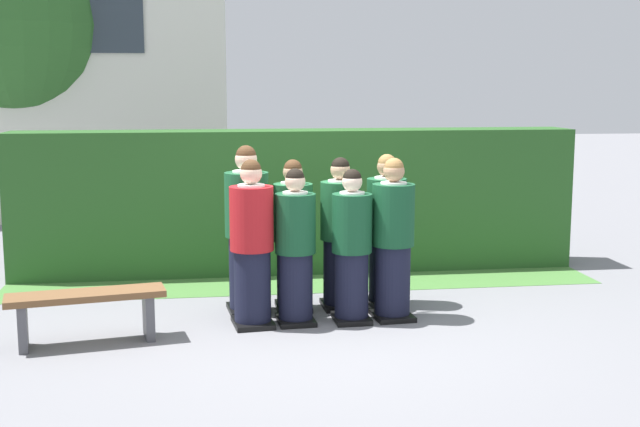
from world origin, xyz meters
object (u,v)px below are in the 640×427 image
at_px(student_front_row_3, 393,243).
at_px(student_rear_row_1, 293,239).
at_px(student_front_row_1, 295,250).
at_px(student_front_row_2, 352,250).
at_px(student_rear_row_0, 247,233).
at_px(student_rear_row_2, 340,237).
at_px(student_in_red_blazer, 252,247).
at_px(wooden_bench, 86,306).
at_px(student_rear_row_3, 386,234).

relative_size(student_front_row_3, student_rear_row_1, 1.03).
height_order(student_front_row_1, student_front_row_2, student_front_row_1).
relative_size(student_front_row_1, student_front_row_2, 1.01).
distance_m(student_front_row_1, student_rear_row_0, 0.66).
height_order(student_rear_row_0, student_rear_row_2, student_rear_row_0).
height_order(student_in_red_blazer, student_front_row_3, student_in_red_blazer).
bearing_deg(student_front_row_2, student_front_row_3, 6.37).
distance_m(student_front_row_2, student_rear_row_1, 0.75).
bearing_deg(student_front_row_1, student_rear_row_1, 86.38).
bearing_deg(wooden_bench, student_front_row_3, 8.38).
height_order(student_in_red_blazer, student_front_row_1, student_in_red_blazer).
height_order(student_rear_row_2, student_rear_row_3, student_rear_row_3).
bearing_deg(student_in_red_blazer, student_rear_row_3, 21.99).
distance_m(student_front_row_1, student_front_row_3, 0.98).
relative_size(student_in_red_blazer, student_rear_row_2, 1.02).
xyz_separation_m(student_in_red_blazer, student_front_row_3, (1.41, 0.06, -0.00)).
distance_m(student_in_red_blazer, student_rear_row_2, 1.09).
bearing_deg(student_rear_row_2, student_rear_row_1, 178.15).
bearing_deg(student_rear_row_1, student_front_row_3, -27.04).
distance_m(student_front_row_2, student_rear_row_2, 0.52).
height_order(student_rear_row_3, wooden_bench, student_rear_row_3).
relative_size(student_front_row_1, student_rear_row_2, 0.96).
relative_size(student_front_row_2, student_front_row_3, 0.94).
height_order(student_rear_row_1, wooden_bench, student_rear_row_1).
distance_m(student_front_row_2, wooden_bench, 2.56).
distance_m(student_front_row_1, student_front_row_2, 0.56).
xyz_separation_m(student_rear_row_0, student_rear_row_3, (1.48, 0.09, -0.06)).
bearing_deg(student_rear_row_0, student_rear_row_2, 1.79).
bearing_deg(student_rear_row_2, student_rear_row_3, 6.51).
distance_m(student_in_red_blazer, student_rear_row_0, 0.50).
bearing_deg(student_rear_row_0, student_front_row_3, -17.05).
bearing_deg(student_front_row_1, student_rear_row_2, 43.72).
xyz_separation_m(student_front_row_2, student_rear_row_0, (-1.00, 0.49, 0.10)).
height_order(student_front_row_3, wooden_bench, student_front_row_3).
distance_m(student_in_red_blazer, student_front_row_3, 1.41).
distance_m(student_rear_row_3, wooden_bench, 3.16).
bearing_deg(student_front_row_1, student_front_row_2, -1.48).
relative_size(student_rear_row_1, wooden_bench, 1.09).
distance_m(student_rear_row_0, student_rear_row_2, 0.97).
xyz_separation_m(student_front_row_2, student_rear_row_1, (-0.52, 0.53, 0.03)).
distance_m(student_front_row_3, student_rear_row_2, 0.66).
xyz_separation_m(student_in_red_blazer, student_rear_row_0, (-0.02, 0.50, 0.05)).
bearing_deg(student_rear_row_1, student_rear_row_3, 2.40).
bearing_deg(student_rear_row_0, student_front_row_2, -25.82).
bearing_deg(student_rear_row_2, student_front_row_3, -45.70).
bearing_deg(wooden_bench, student_front_row_2, 8.72).
bearing_deg(student_rear_row_0, student_rear_row_3, 3.41).
xyz_separation_m(student_rear_row_3, wooden_bench, (-2.98, -0.96, -0.42)).
bearing_deg(student_front_row_1, student_rear_row_0, 133.47).
xyz_separation_m(student_front_row_3, student_rear_row_2, (-0.46, 0.47, -0.01)).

